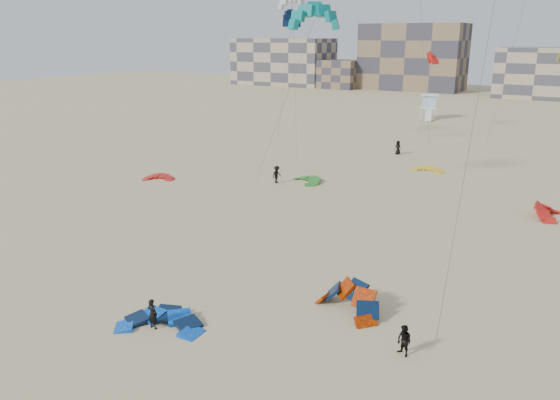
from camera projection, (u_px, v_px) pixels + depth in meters
The scene contains 19 objects.
ground at pixel (173, 304), 31.00m from camera, with size 320.00×320.00×0.00m, color tan.
kite_ground_blue at pixel (161, 326), 28.63m from camera, with size 4.24×4.38×0.92m, color #0979F5, non-canonical shape.
kite_ground_orange at pixel (348, 311), 30.22m from camera, with size 4.10×3.28×2.53m, color #EF3F00, non-canonical shape.
kite_ground_red at pixel (159, 179), 58.10m from camera, with size 3.08×3.22×0.74m, color red, non-canonical shape.
kite_ground_green at pixel (307, 182), 57.05m from camera, with size 3.55×3.71×0.86m, color #317D21, non-canonical shape.
kite_ground_red_far at pixel (547, 217), 45.82m from camera, with size 3.56×3.25×1.86m, color red, non-canonical shape.
kite_ground_yellow at pixel (428, 171), 61.60m from camera, with size 3.46×3.59×0.73m, color yellow, non-canonical shape.
kitesurfer_main at pixel (153, 314), 28.22m from camera, with size 0.61×0.40×1.66m, color black.
kitesurfer_b at pixel (404, 341), 25.79m from camera, with size 0.76×0.59×1.57m, color black.
kitesurfer_c at pixel (277, 174), 56.40m from camera, with size 1.17×0.67×1.81m, color black.
kitesurfer_e at pixel (398, 147), 70.11m from camera, with size 0.87×0.57×1.78m, color black.
kite_fly_teal_a at pixel (314, 19), 46.99m from camera, with size 8.60×5.90×16.56m.
kite_fly_grey at pixel (292, 4), 64.41m from camera, with size 7.01×9.27×18.34m.
kite_fly_navy at pixel (291, 20), 71.59m from camera, with size 4.59×4.69×16.94m.
kite_fly_red at pixel (432, 59), 84.08m from camera, with size 4.92×12.12×11.87m.
lifeguard_tower_far at pixel (429, 107), 100.15m from camera, with size 3.85×6.46×4.42m.
condo_west_a at pixel (283, 62), 170.22m from camera, with size 30.00×15.00×14.00m, color tan.
condo_west_b at pixel (413, 57), 153.16m from camera, with size 28.00×14.00×18.00m, color #7C644B.
condo_fill_left at pixel (338, 74), 159.56m from camera, with size 12.00×10.00×8.00m, color #7C644B.
Camera 1 is at (19.66, -20.83, 14.60)m, focal length 35.00 mm.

